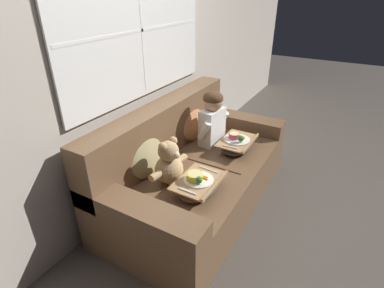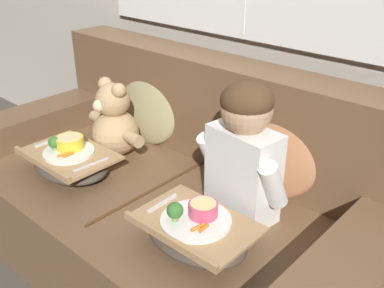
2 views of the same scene
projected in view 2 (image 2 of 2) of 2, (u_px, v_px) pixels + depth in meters
ground_plane at (163, 263)px, 2.13m from camera, size 14.00×14.00×0.00m
couch at (172, 201)px, 2.03m from camera, size 1.95×1.00×0.91m
throw_pillow_behind_child at (277, 148)px, 1.82m from camera, size 0.42×0.20×0.43m
throw_pillow_behind_teddy at (150, 103)px, 2.28m from camera, size 0.42×0.20×0.44m
child_figure at (244, 146)px, 1.63m from camera, size 0.39×0.20×0.54m
teddy_bear at (114, 124)px, 2.14m from camera, size 0.41×0.29×0.38m
lap_tray_child at (196, 232)px, 1.55m from camera, size 0.42×0.29×0.18m
lap_tray_teddy at (70, 161)px, 2.01m from camera, size 0.42×0.29×0.18m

